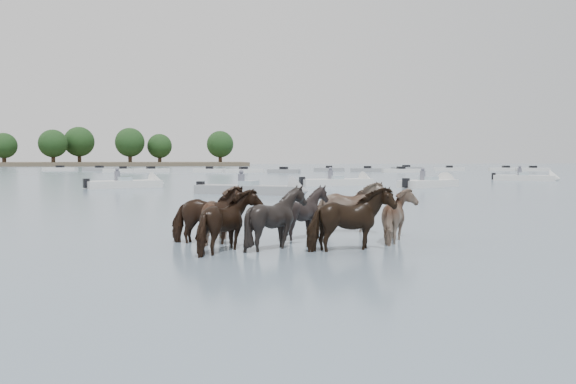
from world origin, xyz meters
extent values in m
plane|color=#4E6070|center=(0.00, 0.00, 0.00)|extent=(400.00, 400.00, 0.00)
imported|color=black|center=(-2.47, 1.63, 0.58)|extent=(1.95, 1.33, 1.51)
imported|color=#86695B|center=(-2.05, 2.05, 0.55)|extent=(1.35, 1.54, 1.45)
imported|color=black|center=(-0.14, 2.28, 0.55)|extent=(1.40, 1.26, 1.44)
imported|color=gray|center=(1.13, 3.09, 0.58)|extent=(1.89, 1.05, 1.52)
imported|color=black|center=(-2.00, 0.47, 0.55)|extent=(1.48, 1.64, 1.45)
imported|color=black|center=(-1.03, 0.80, 0.58)|extent=(1.52, 1.38, 1.52)
imported|color=black|center=(0.42, 0.26, 0.58)|extent=(1.93, 1.17, 1.52)
imported|color=gray|center=(1.95, 1.35, 0.52)|extent=(1.23, 1.42, 1.39)
sphere|color=black|center=(2.07, 16.72, 0.12)|extent=(0.44, 0.44, 0.44)
cube|color=black|center=(1.82, 16.72, 0.02)|extent=(0.50, 0.22, 0.18)
cube|color=silver|center=(-7.63, 27.38, 0.20)|extent=(5.02, 3.59, 0.55)
cone|color=silver|center=(-5.48, 28.46, 0.20)|extent=(1.52, 1.83, 1.60)
cube|color=#99ADB7|center=(-7.63, 27.38, 0.55)|extent=(1.22, 1.36, 0.35)
cube|color=black|center=(-9.78, 26.30, 0.35)|extent=(0.47, 0.47, 0.60)
cylinder|color=#595966|center=(-8.03, 27.38, 0.75)|extent=(0.36, 0.36, 0.70)
sphere|color=#595966|center=(-8.03, 27.38, 1.20)|extent=(0.24, 0.24, 0.24)
cube|color=gray|center=(-0.05, 19.42, 0.20)|extent=(5.89, 4.11, 0.55)
cone|color=gray|center=(2.52, 18.07, 0.20)|extent=(1.54, 1.83, 1.60)
cube|color=#99ADB7|center=(-0.05, 19.42, 0.55)|extent=(1.23, 1.36, 0.35)
cube|color=black|center=(-2.62, 20.77, 0.35)|extent=(0.47, 0.47, 0.60)
cylinder|color=#595966|center=(-0.45, 19.42, 0.75)|extent=(0.36, 0.36, 0.70)
sphere|color=#595966|center=(-0.45, 19.42, 1.20)|extent=(0.24, 0.24, 0.24)
cube|color=silver|center=(6.89, 28.12, 0.20)|extent=(5.31, 2.46, 0.55)
cone|color=silver|center=(9.41, 28.56, 0.20)|extent=(1.16, 1.73, 1.60)
cube|color=#99ADB7|center=(6.89, 28.12, 0.55)|extent=(0.98, 1.24, 0.35)
cube|color=black|center=(4.37, 27.68, 0.35)|extent=(0.41, 0.41, 0.60)
cylinder|color=#595966|center=(6.49, 28.12, 0.75)|extent=(0.36, 0.36, 0.70)
sphere|color=#595966|center=(6.49, 28.12, 1.20)|extent=(0.24, 0.24, 0.24)
cube|color=silver|center=(12.55, 25.13, 0.20)|extent=(4.76, 3.59, 0.55)
cone|color=silver|center=(14.54, 26.23, 0.20)|extent=(1.56, 1.84, 1.60)
cube|color=#99ADB7|center=(12.55, 25.13, 0.55)|extent=(1.24, 1.37, 0.35)
cube|color=black|center=(10.55, 24.04, 0.35)|extent=(0.48, 0.48, 0.60)
cylinder|color=#595966|center=(12.15, 25.13, 0.75)|extent=(0.36, 0.36, 0.70)
sphere|color=#595966|center=(12.15, 25.13, 1.20)|extent=(0.24, 0.24, 0.24)
cube|color=silver|center=(25.34, 34.66, 0.20)|extent=(5.06, 3.95, 0.55)
cone|color=silver|center=(27.45, 33.37, 0.20)|extent=(1.60, 1.83, 1.60)
cube|color=#99ADB7|center=(25.34, 34.66, 0.55)|extent=(1.27, 1.37, 0.35)
cube|color=black|center=(23.23, 35.95, 0.35)|extent=(0.48, 0.48, 0.60)
cylinder|color=#595966|center=(24.94, 34.66, 0.75)|extent=(0.36, 0.36, 0.70)
sphere|color=#595966|center=(24.94, 34.66, 1.20)|extent=(0.24, 0.24, 0.24)
cube|color=silver|center=(-24.71, 83.34, 0.22)|extent=(5.41, 2.46, 0.60)
cube|color=black|center=(-24.71, 83.34, 0.60)|extent=(1.17, 1.17, 0.50)
cube|color=gray|center=(-18.20, 80.52, 0.22)|extent=(5.23, 2.75, 0.60)
cube|color=black|center=(-18.20, 80.52, 0.60)|extent=(1.23, 1.23, 0.50)
cube|color=silver|center=(-13.38, 70.99, 0.22)|extent=(5.49, 1.79, 0.60)
cube|color=black|center=(-13.38, 70.99, 0.60)|extent=(1.05, 1.05, 0.50)
cube|color=silver|center=(-9.53, 70.11, 0.22)|extent=(5.21, 3.37, 0.60)
cube|color=black|center=(-9.53, 70.11, 0.60)|extent=(1.31, 1.31, 0.50)
cube|color=silver|center=(-1.38, 68.20, 0.22)|extent=(4.59, 2.03, 0.60)
cube|color=black|center=(-1.38, 68.20, 0.60)|extent=(1.11, 1.11, 0.50)
cube|color=silver|center=(3.07, 64.96, 0.22)|extent=(5.55, 2.48, 0.60)
cube|color=black|center=(3.07, 64.96, 0.60)|extent=(1.17, 1.17, 0.50)
cube|color=gray|center=(8.30, 63.21, 0.22)|extent=(4.49, 2.99, 0.60)
cube|color=black|center=(8.30, 63.21, 0.60)|extent=(1.30, 1.30, 0.50)
cube|color=gray|center=(16.80, 73.45, 0.22)|extent=(4.91, 2.46, 0.60)
cube|color=black|center=(16.80, 73.45, 0.60)|extent=(1.19, 1.19, 0.50)
cube|color=gray|center=(21.70, 69.40, 0.22)|extent=(5.10, 3.41, 0.60)
cube|color=black|center=(21.70, 69.40, 0.60)|extent=(1.32, 1.32, 0.50)
cube|color=silver|center=(24.57, 63.25, 0.22)|extent=(5.16, 1.89, 0.60)
cube|color=black|center=(24.57, 63.25, 0.60)|extent=(1.07, 1.07, 0.50)
cube|color=gray|center=(32.14, 81.34, 0.22)|extent=(5.26, 2.32, 0.60)
cube|color=black|center=(32.14, 81.34, 0.60)|extent=(1.15, 1.15, 0.50)
cube|color=silver|center=(35.91, 72.62, 0.22)|extent=(4.89, 2.92, 0.60)
cube|color=black|center=(35.91, 72.62, 0.60)|extent=(1.27, 1.27, 0.50)
cube|color=silver|center=(44.55, 71.03, 0.22)|extent=(5.30, 2.76, 0.60)
cube|color=black|center=(44.55, 71.03, 0.60)|extent=(1.22, 1.22, 0.50)
cube|color=silver|center=(47.69, 68.74, 0.22)|extent=(5.01, 2.94, 0.60)
cube|color=black|center=(47.69, 68.74, 0.60)|extent=(1.27, 1.27, 0.50)
cylinder|color=#382619|center=(-52.18, 142.67, 1.46)|extent=(1.00, 1.00, 2.92)
sphere|color=black|center=(-52.18, 142.67, 5.27)|extent=(6.48, 6.48, 6.48)
cylinder|color=#382619|center=(-40.51, 143.72, 1.63)|extent=(1.00, 1.00, 3.26)
sphere|color=black|center=(-40.51, 143.72, 5.89)|extent=(7.24, 7.24, 7.24)
cylinder|color=#382619|center=(-35.25, 149.97, 1.82)|extent=(1.00, 1.00, 3.63)
sphere|color=black|center=(-35.25, 149.97, 6.56)|extent=(8.08, 8.08, 8.08)
cylinder|color=#382619|center=(-21.18, 144.24, 1.74)|extent=(1.00, 1.00, 3.47)
sphere|color=black|center=(-21.18, 144.24, 6.27)|extent=(7.71, 7.71, 7.71)
cylinder|color=#382619|center=(-13.66, 147.18, 1.49)|extent=(1.00, 1.00, 2.98)
sphere|color=black|center=(-13.66, 147.18, 5.39)|extent=(6.63, 6.63, 6.63)
cylinder|color=#382619|center=(2.71, 144.69, 1.63)|extent=(1.00, 1.00, 3.26)
sphere|color=black|center=(2.71, 144.69, 5.89)|extent=(7.25, 7.25, 7.25)
camera|label=1|loc=(-2.61, -10.97, 1.90)|focal=35.25mm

